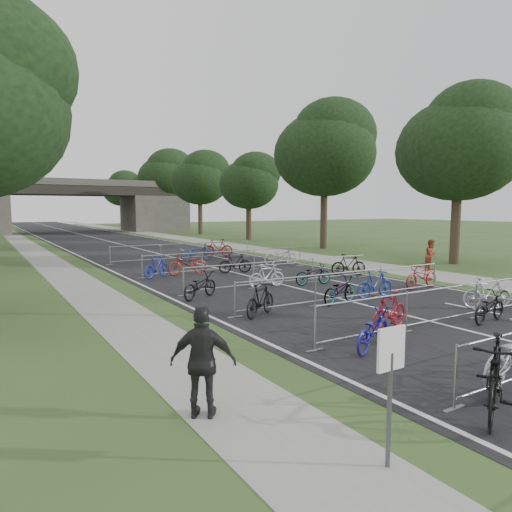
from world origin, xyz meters
The scene contains 39 objects.
road centered at (0.00, 50.00, 0.01)m, with size 11.00×140.00×0.01m, color black.
sidewalk_right centered at (8.00, 50.00, 0.01)m, with size 3.00×140.00×0.01m, color gray.
sidewalk_left centered at (-7.50, 50.00, 0.01)m, with size 2.00×140.00×0.01m, color gray.
lane_markings centered at (0.00, 50.00, 0.00)m, with size 0.12×140.00×0.00m, color silver.
overpass_bridge centered at (0.00, 65.00, 3.53)m, with size 31.00×8.00×7.05m.
park_sign centered at (-6.80, 3.00, 1.27)m, with size 0.45×0.06×1.83m.
tree_right_0 centered at (13.11, 15.93, 6.92)m, with size 7.17×7.17×10.93m.
tree_right_1 centered at (13.11, 27.93, 7.90)m, with size 8.18×8.18×12.47m.
tree_right_2 centered at (13.11, 39.93, 5.95)m, with size 6.16×6.16×9.39m.
tree_right_3 centered at (13.11, 51.93, 6.92)m, with size 7.17×7.17×10.93m.
tree_right_4 centered at (13.11, 63.93, 7.90)m, with size 8.18×8.18×12.47m.
tree_right_5 centered at (13.11, 75.93, 5.95)m, with size 6.16×6.16×9.39m.
tree_right_6 centered at (13.11, 87.93, 6.92)m, with size 7.17×7.17×10.93m.
barrier_row_2 centered at (0.00, 7.20, 0.55)m, with size 9.70×0.08×1.10m.
barrier_row_3 centered at (0.00, 11.00, 0.55)m, with size 9.70×0.08×1.10m.
barrier_row_4 centered at (0.00, 15.00, 0.55)m, with size 9.70×0.08×1.10m.
barrier_row_5 centered at (0.00, 20.00, 0.55)m, with size 9.70×0.08×1.10m.
barrier_row_6 centered at (0.00, 26.00, 0.55)m, with size 9.70×0.08×1.10m.
bike_4 centered at (-4.30, 3.12, 0.63)m, with size 0.59×2.10×1.26m, color black.
bike_8 centered at (-3.40, 6.57, 0.48)m, with size 0.63×1.81×0.95m, color navy.
bike_9 centered at (-1.82, 7.52, 0.53)m, with size 0.50×1.77×1.06m, color maroon.
bike_10 centered at (1.33, 6.65, 0.45)m, with size 0.60×1.71×0.90m, color black.
bike_11 centered at (2.98, 7.74, 0.51)m, with size 0.48×1.70×1.02m, color #A1A2A8.
bike_12 centered at (-3.87, 10.73, 0.50)m, with size 0.47×1.67×1.00m, color black.
bike_13 centered at (-0.57, 10.86, 0.47)m, with size 0.62×1.78×0.93m, color gray.
bike_14 centered at (1.23, 10.97, 0.50)m, with size 0.47×1.67×1.00m, color navy.
bike_15 centered at (4.30, 11.37, 0.50)m, with size 0.67×1.91×1.00m, color maroon.
bike_16 centered at (-4.30, 14.19, 0.48)m, with size 0.64×1.83×0.96m, color black.
bike_17 centered at (-0.95, 14.91, 0.49)m, with size 0.46×1.61×0.97m, color #B5B4BC.
bike_18 centered at (1.09, 14.41, 0.45)m, with size 0.60×1.72×0.90m, color gray.
bike_19 centered at (4.30, 15.67, 0.52)m, with size 0.49×1.74×1.05m, color black.
bike_20 centered at (-3.99, 19.77, 0.51)m, with size 0.48×1.71×1.03m, color navy.
bike_21 centered at (-2.32, 19.98, 0.54)m, with size 0.71×2.05×1.07m, color maroon.
bike_22 centered at (-0.06, 19.23, 0.50)m, with size 0.47×1.68×1.01m, color black.
bike_23 centered at (3.76, 20.74, 0.53)m, with size 0.70×2.00×1.05m, color #ADADB5.
bike_26 centered at (0.62, 25.49, 0.52)m, with size 0.70×2.00×1.05m, color #1B4C95.
bike_27 centered at (2.60, 26.45, 0.61)m, with size 0.57×2.04×1.22m, color maroon.
pedestrian_b centered at (9.20, 14.69, 0.82)m, with size 0.79×0.62×1.63m, color brown.
pedestrian_c centered at (-8.20, 5.49, 0.89)m, with size 1.04×0.43×1.77m, color black.
Camera 1 is at (-11.09, -0.80, 3.28)m, focal length 32.00 mm.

